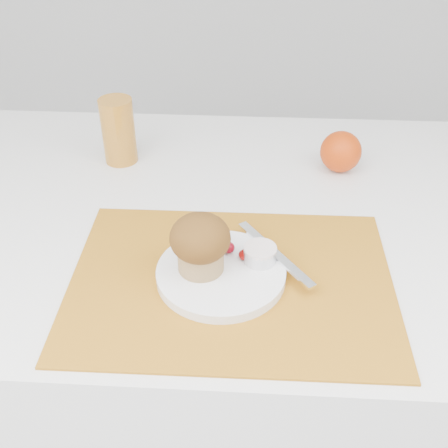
# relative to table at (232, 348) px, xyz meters

# --- Properties ---
(table) EXTENTS (1.20, 0.80, 0.75)m
(table) POSITION_rel_table_xyz_m (0.00, 0.00, 0.00)
(table) COLOR white
(table) RESTS_ON ground
(placemat) EXTENTS (0.51, 0.37, 0.00)m
(placemat) POSITION_rel_table_xyz_m (0.01, -0.19, 0.38)
(placemat) COLOR #B26F18
(placemat) RESTS_ON table
(plate) EXTENTS (0.23, 0.23, 0.02)m
(plate) POSITION_rel_table_xyz_m (-0.01, -0.19, 0.39)
(plate) COLOR white
(plate) RESTS_ON placemat
(ramekin) EXTENTS (0.05, 0.05, 0.02)m
(ramekin) POSITION_rel_table_xyz_m (0.05, -0.16, 0.41)
(ramekin) COLOR silver
(ramekin) RESTS_ON plate
(cream) EXTENTS (0.07, 0.07, 0.01)m
(cream) POSITION_rel_table_xyz_m (0.05, -0.16, 0.42)
(cream) COLOR white
(cream) RESTS_ON ramekin
(raspberry_near) EXTENTS (0.02, 0.02, 0.02)m
(raspberry_near) POSITION_rel_table_xyz_m (-0.00, -0.14, 0.40)
(raspberry_near) COLOR #57020A
(raspberry_near) RESTS_ON plate
(raspberry_far) EXTENTS (0.02, 0.02, 0.02)m
(raspberry_far) POSITION_rel_table_xyz_m (0.03, -0.16, 0.40)
(raspberry_far) COLOR #540302
(raspberry_far) RESTS_ON plate
(butter_knife) EXTENTS (0.12, 0.16, 0.00)m
(butter_knife) POSITION_rel_table_xyz_m (0.07, -0.15, 0.40)
(butter_knife) COLOR white
(butter_knife) RESTS_ON plate
(orange) EXTENTS (0.08, 0.08, 0.08)m
(orange) POSITION_rel_table_xyz_m (0.21, 0.16, 0.42)
(orange) COLOR #CE3D07
(orange) RESTS_ON table
(juice_glass) EXTENTS (0.09, 0.09, 0.14)m
(juice_glass) POSITION_rel_table_xyz_m (-0.24, 0.17, 0.44)
(juice_glass) COLOR #BE7923
(juice_glass) RESTS_ON table
(muffin) EXTENTS (0.09, 0.09, 0.10)m
(muffin) POSITION_rel_table_xyz_m (-0.04, -0.19, 0.45)
(muffin) COLOR tan
(muffin) RESTS_ON plate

